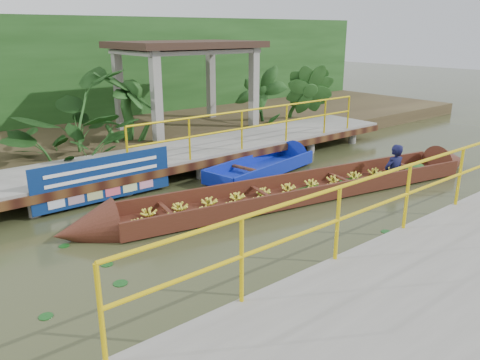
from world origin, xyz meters
TOP-DOWN VIEW (x-y plane):
  - ground at (0.00, 0.00)m, footprint 80.00×80.00m
  - land_strip at (0.00, 7.50)m, footprint 30.00×8.00m
  - far_dock at (0.02, 3.43)m, footprint 16.00×2.06m
  - pavilion at (3.00, 6.30)m, footprint 4.40×3.00m
  - foliage_backdrop at (0.00, 10.00)m, footprint 30.00×0.80m
  - vendor_boat at (2.27, 0.08)m, footprint 10.57×3.04m
  - moored_blue_boat at (3.23, 2.12)m, footprint 3.94×1.66m
  - blue_banner at (-1.59, 2.48)m, footprint 3.04×0.04m
  - tropical_plants at (0.41, 5.30)m, footprint 14.34×1.34m

SIDE VIEW (x-z plane):
  - ground at x=0.00m, z-range 0.00..0.00m
  - moored_blue_boat at x=3.23m, z-range -0.29..0.62m
  - vendor_boat at x=2.27m, z-range -0.81..1.21m
  - land_strip at x=0.00m, z-range 0.00..0.45m
  - far_dock at x=0.02m, z-range -0.35..1.30m
  - blue_banner at x=-1.59m, z-range 0.08..1.03m
  - tropical_plants at x=0.41m, z-range 0.45..2.13m
  - foliage_backdrop at x=0.00m, z-range 0.00..4.00m
  - pavilion at x=3.00m, z-range 1.32..4.32m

